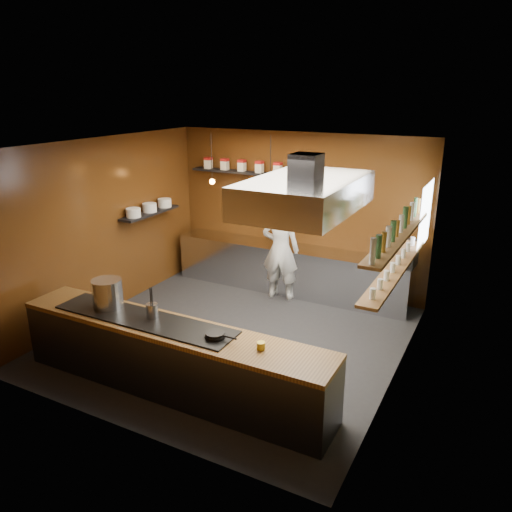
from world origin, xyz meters
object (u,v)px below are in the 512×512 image
Objects in this scene: extractor_hood at (305,194)px; espresso_machine at (403,253)px; stockpot_small at (106,295)px; chef at (281,250)px; stockpot_large at (107,293)px.

espresso_machine is at bearing 72.19° from extractor_hood.
espresso_machine is (3.20, 3.60, 0.04)m from stockpot_small.
stockpot_small is at bearing -155.20° from extractor_hood.
chef is at bearing -171.02° from espresso_machine.
extractor_hood is 4.98× the size of stockpot_large.
extractor_hood is at bearing 25.88° from stockpot_large.
espresso_machine reaches higher than stockpot_large.
espresso_machine is (3.15, 3.63, -0.01)m from stockpot_large.
chef is at bearing 72.13° from stockpot_small.
extractor_hood is at bearing 24.80° from stockpot_small.
stockpot_small is (-0.05, 0.03, -0.05)m from stockpot_large.
stockpot_small is 0.16× the size of chef.
stockpot_large is 1.32× the size of stockpot_small.
extractor_hood is 3.01m from chef.
extractor_hood is 2.96m from espresso_machine.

